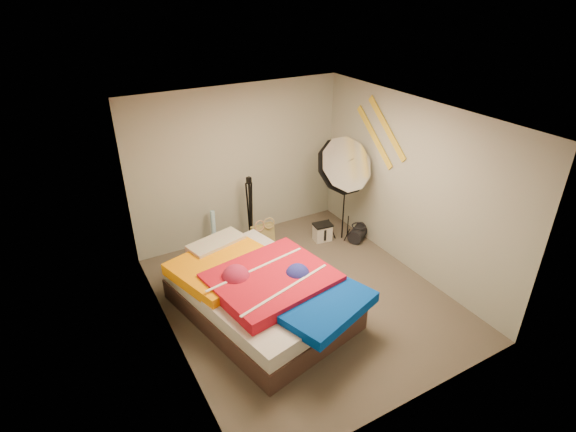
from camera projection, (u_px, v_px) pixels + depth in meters
floor at (303, 297)px, 6.13m from camera, size 4.00×4.00×0.00m
ceiling at (307, 117)px, 4.96m from camera, size 4.00×4.00×0.00m
wall_back at (239, 165)px, 7.08m from camera, size 3.50×0.00×3.50m
wall_front at (421, 308)px, 4.01m from camera, size 3.50×0.00×3.50m
wall_left at (165, 254)px, 4.79m from camera, size 0.00×4.00×4.00m
wall_right at (411, 187)px, 6.31m from camera, size 0.00×4.00×4.00m
tote_bag at (263, 236)px, 7.22m from camera, size 0.38×0.17×0.39m
wrapping_roll at (214, 230)px, 7.10m from camera, size 0.14×0.20×0.65m
camera_case at (322, 233)px, 7.41m from camera, size 0.30×0.23×0.28m
duffel_bag at (358, 233)px, 7.43m from camera, size 0.45×0.40×0.23m
wall_stripe_upper at (387, 128)px, 6.43m from camera, size 0.02×0.91×0.78m
wall_stripe_lower at (374, 137)px, 6.72m from camera, size 0.02×0.91×0.78m
bed at (261, 291)px, 5.70m from camera, size 2.09×2.63×0.66m
photo_umbrella at (342, 167)px, 6.75m from camera, size 1.09×0.83×1.88m
camera_tripod at (250, 205)px, 7.14m from camera, size 0.08×0.08×1.14m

